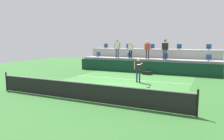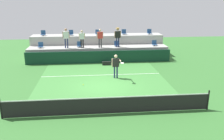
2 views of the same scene
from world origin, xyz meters
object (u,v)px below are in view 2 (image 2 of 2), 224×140
Objects in this scene: stadium_chair_lower_far_left at (41,45)px; stadium_chair_upper_center at (98,33)px; stadium_chair_lower_left at (79,45)px; spectator_leaning_on_rail at (66,36)px; tennis_player at (116,64)px; tennis_ball at (83,85)px; stadium_chair_upper_far_left at (43,33)px; stadium_chair_upper_far_right at (149,32)px; spectator_in_grey at (100,36)px; spectator_in_white at (82,37)px; equipment_bag at (107,63)px; stadium_chair_lower_right at (117,44)px; stadium_chair_upper_left at (71,33)px; spectator_with_hat at (118,35)px; stadium_chair_upper_right at (124,32)px; stadium_chair_lower_far_right at (154,43)px.

stadium_chair_upper_center is at bearing 18.71° from stadium_chair_lower_far_left.
spectator_leaning_on_rail reaches higher than stadium_chair_lower_left.
tennis_ball is (-2.31, -3.10, -0.38)m from tennis_player.
stadium_chair_upper_far_left and stadium_chair_upper_far_right have the same top height.
spectator_in_grey is at bearing 80.15° from tennis_ball.
spectator_in_white is 3.35m from equipment_bag.
equipment_bag is (2.10, -1.58, -2.06)m from spectator_in_white.
tennis_ball is (1.62, -8.34, -1.65)m from spectator_leaning_on_rail.
stadium_chair_lower_left is at bearing -134.66° from stadium_chair_upper_center.
spectator_in_white is (-1.52, -2.18, -0.10)m from stadium_chair_upper_center.
stadium_chair_lower_left is at bearing 180.00° from stadium_chair_lower_right.
stadium_chair_upper_left is at bearing 117.04° from spectator_in_white.
spectator_with_hat is 2.39× the size of equipment_bag.
stadium_chair_upper_far_left is 7.98m from stadium_chair_upper_right.
stadium_chair_lower_left is at bearing -64.58° from stadium_chair_upper_left.
tennis_ball is (4.01, -10.52, -1.62)m from stadium_chair_upper_far_left.
spectator_in_white is at bearing 115.65° from tennis_player.
spectator_in_white is 1.65m from spectator_in_grey.
stadium_chair_lower_left is 1.00× the size of stadium_chair_upper_far_right.
spectator_leaning_on_rail reaches higher than stadium_chair_upper_left.
stadium_chair_lower_far_right reaches higher than tennis_ball.
stadium_chair_upper_far_right is 7.65× the size of tennis_ball.
stadium_chair_upper_left is 7.65× the size of tennis_ball.
stadium_chair_lower_far_left is 0.32× the size of spectator_in_white.
stadium_chair_upper_right is 3.34m from spectator_in_grey.
stadium_chair_upper_right is at bearing 0.00° from stadium_chair_upper_left.
stadium_chair_upper_right is 0.31× the size of spectator_in_grey.
stadium_chair_upper_left is 0.29× the size of spectator_leaning_on_rail.
tennis_player is (2.78, -5.62, -0.39)m from stadium_chair_lower_left.
stadium_chair_lower_left is at bearing 168.64° from spectator_in_grey.
stadium_chair_upper_left is 1.00× the size of stadium_chair_upper_center.
stadium_chair_upper_far_left is 10.61m from stadium_chair_upper_far_right.
spectator_in_grey reaches higher than tennis_ball.
spectator_in_grey is (5.45, -0.38, 0.81)m from stadium_chair_lower_far_left.
spectator_with_hat is (7.08, -2.18, 0.06)m from stadium_chair_upper_far_left.
stadium_chair_upper_right is at bearing 27.62° from spectator_in_white.
stadium_chair_upper_left is at bearing 97.14° from tennis_ball.
stadium_chair_upper_right reaches higher than stadium_chair_lower_left.
tennis_ball is (-6.67, -8.72, -0.77)m from stadium_chair_lower_far_right.
stadium_chair_upper_center reaches higher than stadium_chair_lower_far_left.
stadium_chair_upper_far_right is at bearing 31.73° from spectator_with_hat.
stadium_chair_lower_far_right is 8.23m from stadium_chair_upper_left.
stadium_chair_upper_far_left reaches higher than tennis_player.
spectator_with_hat is at bearing 81.84° from tennis_player.
stadium_chair_lower_right is 3.34m from spectator_in_white.
spectator_in_white is (1.42, 0.00, -0.13)m from spectator_leaning_on_rail.
stadium_chair_upper_center is (-5.35, 1.80, 0.85)m from stadium_chair_lower_far_right.
stadium_chair_lower_far_right is 5.71m from stadium_chair_upper_center.
spectator_in_white is (-2.52, 5.24, 1.14)m from tennis_player.
spectator_with_hat reaches higher than spectator_in_grey.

